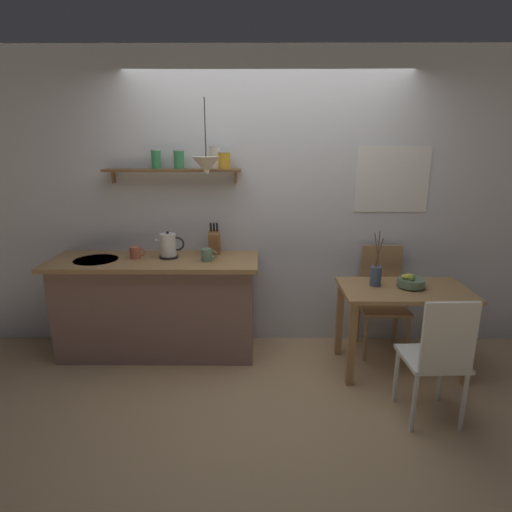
{
  "coord_description": "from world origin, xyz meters",
  "views": [
    {
      "loc": [
        -0.08,
        -3.2,
        1.89
      ],
      "look_at": [
        -0.1,
        0.25,
        0.95
      ],
      "focal_mm": 29.09,
      "sensor_mm": 36.0,
      "label": 1
    }
  ],
  "objects_px": {
    "dining_chair_far": "(382,295)",
    "coffee_mug_by_sink": "(136,252)",
    "dining_table": "(403,303)",
    "twig_vase": "(376,275)",
    "coffee_mug_spare": "(207,255)",
    "electric_kettle": "(169,246)",
    "pendant_lamp": "(206,165)",
    "fruit_bowl": "(411,282)",
    "dining_chair_near": "(438,355)",
    "knife_block": "(215,242)"
  },
  "relations": [
    {
      "from": "dining_chair_far",
      "to": "pendant_lamp",
      "type": "relative_size",
      "value": 1.66
    },
    {
      "from": "twig_vase",
      "to": "electric_kettle",
      "type": "height_order",
      "value": "twig_vase"
    },
    {
      "from": "dining_table",
      "to": "knife_block",
      "type": "relative_size",
      "value": 3.5
    },
    {
      "from": "coffee_mug_by_sink",
      "to": "dining_chair_near",
      "type": "bearing_deg",
      "value": -24.01
    },
    {
      "from": "dining_table",
      "to": "dining_chair_far",
      "type": "distance_m",
      "value": 0.41
    },
    {
      "from": "fruit_bowl",
      "to": "electric_kettle",
      "type": "distance_m",
      "value": 2.09
    },
    {
      "from": "pendant_lamp",
      "to": "dining_chair_far",
      "type": "bearing_deg",
      "value": 7.06
    },
    {
      "from": "pendant_lamp",
      "to": "dining_table",
      "type": "bearing_deg",
      "value": -7.02
    },
    {
      "from": "coffee_mug_by_sink",
      "to": "coffee_mug_spare",
      "type": "distance_m",
      "value": 0.65
    },
    {
      "from": "dining_chair_near",
      "to": "coffee_mug_spare",
      "type": "relative_size",
      "value": 6.75
    },
    {
      "from": "dining_chair_far",
      "to": "knife_block",
      "type": "height_order",
      "value": "knife_block"
    },
    {
      "from": "knife_block",
      "to": "dining_chair_far",
      "type": "bearing_deg",
      "value": -1.58
    },
    {
      "from": "dining_table",
      "to": "twig_vase",
      "type": "bearing_deg",
      "value": 164.47
    },
    {
      "from": "twig_vase",
      "to": "coffee_mug_spare",
      "type": "bearing_deg",
      "value": 173.94
    },
    {
      "from": "fruit_bowl",
      "to": "coffee_mug_spare",
      "type": "xyz_separation_m",
      "value": [
        -1.7,
        0.2,
        0.17
      ]
    },
    {
      "from": "fruit_bowl",
      "to": "pendant_lamp",
      "type": "bearing_deg",
      "value": 173.63
    },
    {
      "from": "fruit_bowl",
      "to": "pendant_lamp",
      "type": "distance_m",
      "value": 1.93
    },
    {
      "from": "fruit_bowl",
      "to": "pendant_lamp",
      "type": "relative_size",
      "value": 0.37
    },
    {
      "from": "pendant_lamp",
      "to": "fruit_bowl",
      "type": "bearing_deg",
      "value": -6.37
    },
    {
      "from": "electric_kettle",
      "to": "dining_chair_far",
      "type": "bearing_deg",
      "value": 2.33
    },
    {
      "from": "twig_vase",
      "to": "knife_block",
      "type": "distance_m",
      "value": 1.44
    },
    {
      "from": "electric_kettle",
      "to": "pendant_lamp",
      "type": "distance_m",
      "value": 0.8
    },
    {
      "from": "pendant_lamp",
      "to": "twig_vase",
      "type": "bearing_deg",
      "value": -5.6
    },
    {
      "from": "dining_chair_far",
      "to": "knife_block",
      "type": "relative_size",
      "value": 3.29
    },
    {
      "from": "coffee_mug_spare",
      "to": "dining_chair_near",
      "type": "bearing_deg",
      "value": -29.62
    },
    {
      "from": "fruit_bowl",
      "to": "pendant_lamp",
      "type": "height_order",
      "value": "pendant_lamp"
    },
    {
      "from": "dining_chair_near",
      "to": "knife_block",
      "type": "height_order",
      "value": "knife_block"
    },
    {
      "from": "dining_table",
      "to": "pendant_lamp",
      "type": "distance_m",
      "value": 1.98
    },
    {
      "from": "dining_table",
      "to": "electric_kettle",
      "type": "height_order",
      "value": "electric_kettle"
    },
    {
      "from": "dining_table",
      "to": "fruit_bowl",
      "type": "height_order",
      "value": "fruit_bowl"
    },
    {
      "from": "coffee_mug_spare",
      "to": "electric_kettle",
      "type": "bearing_deg",
      "value": 163.75
    },
    {
      "from": "dining_chair_far",
      "to": "dining_table",
      "type": "bearing_deg",
      "value": -81.42
    },
    {
      "from": "dining_chair_near",
      "to": "fruit_bowl",
      "type": "relative_size",
      "value": 4.28
    },
    {
      "from": "fruit_bowl",
      "to": "electric_kettle",
      "type": "relative_size",
      "value": 0.87
    },
    {
      "from": "dining_table",
      "to": "twig_vase",
      "type": "xyz_separation_m",
      "value": [
        -0.23,
        0.06,
        0.22
      ]
    },
    {
      "from": "dining_table",
      "to": "dining_chair_near",
      "type": "distance_m",
      "value": 0.73
    },
    {
      "from": "twig_vase",
      "to": "dining_chair_near",
      "type": "bearing_deg",
      "value": -73.96
    },
    {
      "from": "twig_vase",
      "to": "coffee_mug_spare",
      "type": "xyz_separation_m",
      "value": [
        -1.42,
        0.15,
        0.13
      ]
    },
    {
      "from": "twig_vase",
      "to": "coffee_mug_spare",
      "type": "relative_size",
      "value": 3.34
    },
    {
      "from": "dining_chair_near",
      "to": "fruit_bowl",
      "type": "bearing_deg",
      "value": 86.02
    },
    {
      "from": "dining_chair_near",
      "to": "twig_vase",
      "type": "bearing_deg",
      "value": 106.04
    },
    {
      "from": "coffee_mug_by_sink",
      "to": "twig_vase",
      "type": "bearing_deg",
      "value": -6.47
    },
    {
      "from": "knife_block",
      "to": "coffee_mug_by_sink",
      "type": "height_order",
      "value": "knife_block"
    },
    {
      "from": "dining_table",
      "to": "pendant_lamp",
      "type": "xyz_separation_m",
      "value": [
        -1.63,
        0.2,
        1.11
      ]
    },
    {
      "from": "dining_chair_far",
      "to": "coffee_mug_by_sink",
      "type": "relative_size",
      "value": 7.15
    },
    {
      "from": "twig_vase",
      "to": "pendant_lamp",
      "type": "distance_m",
      "value": 1.67
    },
    {
      "from": "electric_kettle",
      "to": "pendant_lamp",
      "type": "bearing_deg",
      "value": -17.39
    },
    {
      "from": "dining_table",
      "to": "coffee_mug_spare",
      "type": "height_order",
      "value": "coffee_mug_spare"
    },
    {
      "from": "fruit_bowl",
      "to": "knife_block",
      "type": "height_order",
      "value": "knife_block"
    },
    {
      "from": "dining_chair_far",
      "to": "electric_kettle",
      "type": "bearing_deg",
      "value": -177.67
    }
  ]
}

